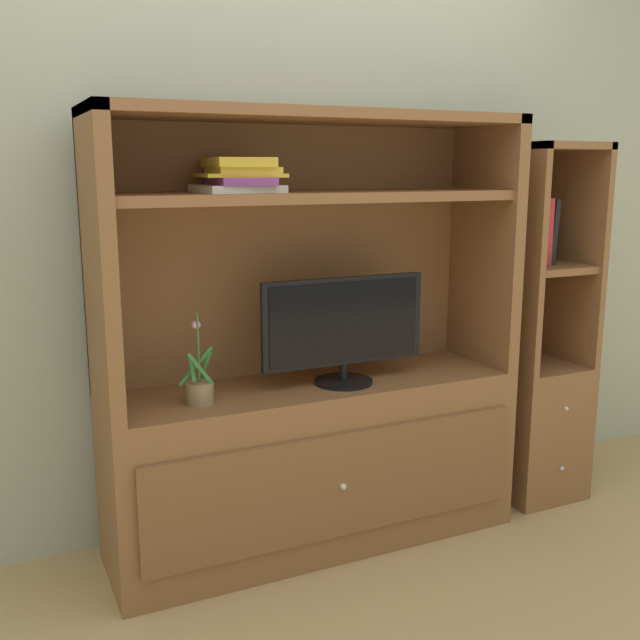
{
  "coord_description": "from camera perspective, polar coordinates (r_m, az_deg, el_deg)",
  "views": [
    {
      "loc": [
        -1.12,
        -2.02,
        1.43
      ],
      "look_at": [
        0.0,
        0.35,
        0.89
      ],
      "focal_mm": 41.35,
      "sensor_mm": 36.0,
      "label": 1
    }
  ],
  "objects": [
    {
      "name": "ground_plane",
      "position": [
        2.72,
        3.34,
        -20.15
      ],
      "size": [
        8.0,
        8.0,
        0.0
      ],
      "primitive_type": "plane",
      "color": "tan"
    },
    {
      "name": "painted_rear_wall",
      "position": [
        2.99,
        -3.32,
        11.0
      ],
      "size": [
        6.0,
        0.1,
        2.8
      ],
      "primitive_type": "cube",
      "color": "#ADB29E",
      "rests_on": "ground_plane"
    },
    {
      "name": "media_console",
      "position": [
        2.83,
        -0.49,
        -7.2
      ],
      "size": [
        1.57,
        0.48,
        1.63
      ],
      "color": "brown",
      "rests_on": "ground_plane"
    },
    {
      "name": "tv_monitor",
      "position": [
        2.72,
        1.87,
        -0.55
      ],
      "size": [
        0.65,
        0.22,
        0.4
      ],
      "color": "black",
      "rests_on": "media_console"
    },
    {
      "name": "potted_plant",
      "position": [
        2.56,
        -9.3,
        -5.28
      ],
      "size": [
        0.13,
        0.1,
        0.32
      ],
      "color": "#8C7251",
      "rests_on": "media_console"
    },
    {
      "name": "magazine_stack",
      "position": [
        2.56,
        -6.29,
        11.05
      ],
      "size": [
        0.3,
        0.32,
        0.12
      ],
      "color": "silver",
      "rests_on": "media_console"
    },
    {
      "name": "bookshelf_tall",
      "position": [
        3.39,
        16.19,
        -4.12
      ],
      "size": [
        0.36,
        0.41,
        1.54
      ],
      "color": "brown",
      "rests_on": "ground_plane"
    },
    {
      "name": "upright_book_row",
      "position": [
        3.24,
        16.16,
        6.38
      ],
      "size": [
        0.16,
        0.16,
        0.28
      ],
      "color": "teal",
      "rests_on": "bookshelf_tall"
    }
  ]
}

